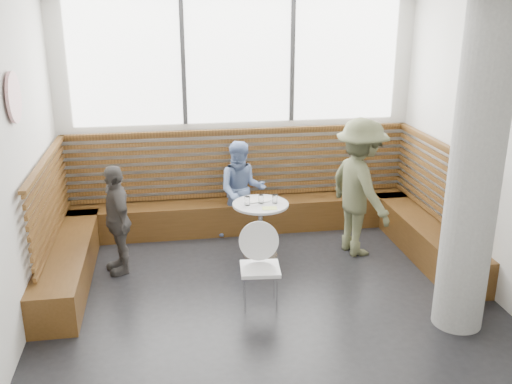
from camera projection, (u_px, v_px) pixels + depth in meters
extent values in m
cube|color=silver|center=(272.00, 167.00, 5.70)|extent=(5.00, 5.00, 3.20)
cube|color=black|center=(271.00, 308.00, 6.22)|extent=(5.00, 5.00, 0.01)
cube|color=white|center=(238.00, 62.00, 7.77)|extent=(4.50, 0.02, 1.65)
cube|color=#3F3F42|center=(183.00, 63.00, 7.63)|extent=(0.06, 0.04, 1.65)
cube|color=#3F3F42|center=(292.00, 61.00, 7.86)|extent=(0.06, 0.04, 1.65)
cube|color=#482D12|center=(242.00, 215.00, 8.25)|extent=(5.00, 0.50, 0.45)
cube|color=#482D12|center=(71.00, 255.00, 6.97)|extent=(0.50, 2.50, 0.45)
cube|color=#482D12|center=(418.00, 232.00, 7.66)|extent=(0.50, 2.50, 0.45)
cube|color=#4D3013|center=(240.00, 164.00, 8.17)|extent=(4.88, 0.08, 0.98)
cube|color=#4D3013|center=(50.00, 200.00, 6.71)|extent=(0.08, 2.38, 0.98)
cube|color=#4D3013|center=(435.00, 180.00, 7.45)|extent=(0.08, 2.38, 0.98)
cylinder|color=gray|center=(475.00, 176.00, 5.42)|extent=(0.50, 0.50, 3.20)
cylinder|color=white|center=(14.00, 97.00, 5.47)|extent=(0.03, 0.50, 0.50)
cylinder|color=silver|center=(260.00, 255.00, 7.46)|extent=(0.45, 0.45, 0.02)
cylinder|color=silver|center=(260.00, 230.00, 7.35)|extent=(0.07, 0.07, 0.70)
cylinder|color=#B7B7BA|center=(261.00, 204.00, 7.23)|extent=(0.71, 0.71, 0.03)
cube|color=white|center=(260.00, 269.00, 6.11)|extent=(0.42, 0.40, 0.04)
cylinder|color=white|center=(257.00, 241.00, 6.20)|extent=(0.44, 0.10, 0.44)
cylinder|color=silver|center=(247.00, 296.00, 6.02)|extent=(0.02, 0.02, 0.43)
cylinder|color=silver|center=(278.00, 294.00, 6.08)|extent=(0.02, 0.02, 0.43)
cylinder|color=silver|center=(243.00, 283.00, 6.30)|extent=(0.02, 0.02, 0.43)
cylinder|color=silver|center=(273.00, 281.00, 6.36)|extent=(0.02, 0.02, 0.43)
imported|color=#575B3C|center=(360.00, 188.00, 7.31)|extent=(0.92, 1.29, 1.80)
imported|color=#6982B7|center=(242.00, 190.00, 7.86)|extent=(0.72, 0.59, 1.38)
imported|color=#4B4744|center=(117.00, 219.00, 6.86)|extent=(0.54, 0.86, 1.36)
cylinder|color=white|center=(252.00, 201.00, 7.30)|extent=(0.19, 0.19, 0.01)
cylinder|color=white|center=(263.00, 200.00, 7.34)|extent=(0.21, 0.21, 0.01)
cylinder|color=white|center=(247.00, 201.00, 7.15)|extent=(0.07, 0.07, 0.11)
cylinder|color=white|center=(261.00, 199.00, 7.21)|extent=(0.07, 0.07, 0.11)
cylinder|color=white|center=(275.00, 199.00, 7.23)|extent=(0.07, 0.07, 0.11)
cube|color=#A5C64C|center=(270.00, 208.00, 7.06)|extent=(0.19, 0.14, 0.00)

